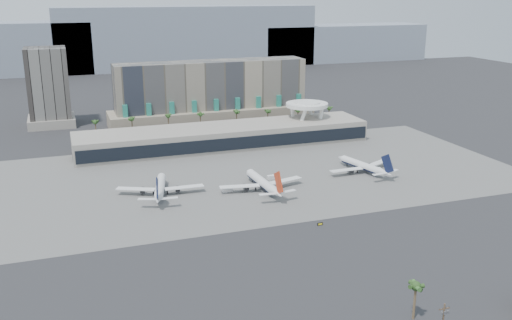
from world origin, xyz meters
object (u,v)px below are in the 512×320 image
object	(u,v)px
service_vehicle_b	(271,177)
taxiway_sign	(320,224)
airliner_left	(160,187)
airliner_right	(363,166)
airliner_centre	(263,183)
service_vehicle_a	(228,190)

from	to	relation	value
service_vehicle_b	taxiway_sign	size ratio (longest dim) A/B	1.44
airliner_left	airliner_right	distance (m)	101.95
service_vehicle_b	taxiway_sign	world-z (taller)	service_vehicle_b
airliner_centre	service_vehicle_b	bearing A→B (deg)	53.61
airliner_right	airliner_left	bearing A→B (deg)	165.91
airliner_right	taxiway_sign	xyz separation A→B (m)	(-49.36, -54.14, -2.86)
airliner_centre	taxiway_sign	world-z (taller)	airliner_centre
airliner_right	service_vehicle_a	size ratio (longest dim) A/B	8.61
airliner_centre	taxiway_sign	bearing A→B (deg)	-83.75
service_vehicle_b	service_vehicle_a	bearing A→B (deg)	-162.99
service_vehicle_b	airliner_centre	bearing A→B (deg)	-129.70
taxiway_sign	airliner_right	bearing A→B (deg)	39.71
airliner_left	airliner_right	size ratio (longest dim) A/B	1.04
airliner_left	service_vehicle_a	bearing A→B (deg)	1.33
airliner_left	taxiway_sign	bearing A→B (deg)	-33.16
service_vehicle_a	airliner_left	bearing A→B (deg)	156.78
service_vehicle_a	taxiway_sign	distance (m)	53.94
airliner_centre	airliner_right	world-z (taller)	airliner_centre
service_vehicle_a	airliner_centre	bearing A→B (deg)	-22.62
airliner_centre	service_vehicle_a	size ratio (longest dim) A/B	9.33
airliner_left	taxiway_sign	distance (m)	76.06
airliner_centre	airliner_right	distance (m)	57.18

